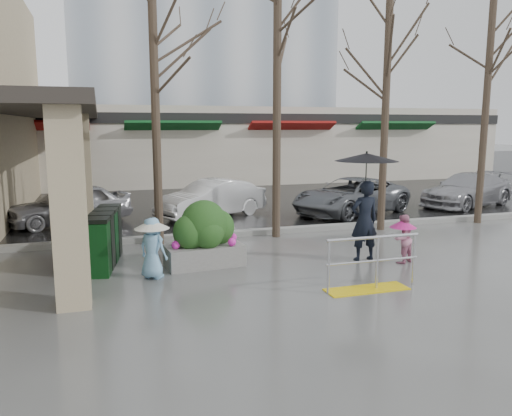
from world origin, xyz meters
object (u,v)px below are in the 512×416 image
tree_mideast (388,60)px  child_blue (152,242)px  child_pink (403,236)px  planter (204,234)px  tree_midwest (277,41)px  news_boxes (105,238)px  tree_west (153,41)px  car_b (212,199)px  car_a (70,204)px  tree_east (490,47)px  woman (365,195)px  car_c (351,196)px  car_d (467,190)px  handrail (370,270)px

tree_mideast → child_blue: bearing=-157.7°
child_pink → planter: planter is taller
tree_midwest → news_boxes: 6.68m
tree_mideast → child_blue: 8.58m
tree_west → car_b: (2.13, 3.45, -4.45)m
tree_mideast → car_a: (-8.84, 3.55, -4.23)m
tree_west → car_b: 6.02m
tree_east → planter: tree_east is taller
news_boxes → car_a: bearing=110.5°
tree_midwest → woman: (1.08, -2.91, -3.73)m
car_c → car_d: 5.09m
car_b → handrail: bearing=-16.6°
tree_mideast → car_c: size_ratio=1.43×
tree_west → car_d: (11.97, 2.87, -4.45)m
car_c → car_d: (5.08, 0.25, 0.00)m
car_a → car_b: same height
tree_west → car_c: size_ratio=1.50×
handrail → tree_mideast: tree_mideast is taller
tree_mideast → tree_midwest: bearing=180.0°
car_a → tree_mideast: bearing=48.2°
child_blue → car_c: car_c is taller
tree_midwest → news_boxes: tree_midwest is taller
handrail → car_b: bearing=98.5°
car_a → car_c: same height
handrail → news_boxes: (-4.72, 3.24, 0.23)m
tree_midwest → planter: 5.64m
car_a → child_blue: bearing=-3.5°
car_a → child_pink: bearing=26.8°
woman → news_boxes: size_ratio=1.12×
planter → car_c: 7.86m
woman → car_b: (-2.15, 6.37, -0.87)m
tree_west → tree_east: 10.00m
child_blue → handrail: bearing=-163.9°
tree_mideast → car_a: size_ratio=1.76×
car_a → car_b: bearing=68.8°
tree_west → tree_mideast: (6.50, 0.00, -0.22)m
child_blue → car_c: bearing=-100.2°
woman → child_pink: size_ratio=2.28×
woman → tree_mideast: bearing=-128.1°
tree_east → planter: (-9.27, -2.26, -4.69)m
car_d → handrail: bearing=-67.5°
tree_east → handrail: bearing=-144.1°
tree_mideast → car_c: (0.39, 2.62, -4.23)m
handrail → tree_mideast: 7.28m
tree_mideast → car_b: size_ratio=1.70×
handrail → tree_midwest: bearing=91.9°
child_blue → car_b: car_b is taller
handrail → car_a: (-5.70, 8.35, 0.25)m
tree_west → woman: 6.30m
tree_east → child_blue: 11.79m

